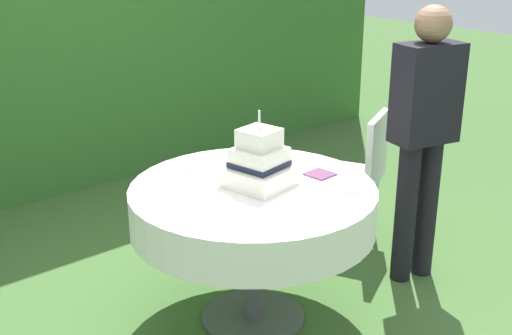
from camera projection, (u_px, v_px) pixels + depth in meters
ground_plane at (253, 318)px, 3.55m from camera, size 20.00×20.00×0.00m
foliage_hedge at (29, 14)px, 4.94m from camera, size 6.92×0.64×2.72m
cake_table at (253, 208)px, 3.32m from camera, size 1.24×1.24×0.76m
wedding_cake at (259, 164)px, 3.26m from camera, size 0.34×0.34×0.39m
serving_plate_near at (193, 165)px, 3.56m from camera, size 0.13×0.13×0.01m
serving_plate_far at (350, 188)px, 3.25m from camera, size 0.11×0.11×0.01m
napkin_stack at (320, 174)px, 3.44m from camera, size 0.14×0.14×0.01m
garden_chair at (360, 167)px, 4.20m from camera, size 0.53×0.53×0.89m
standing_person at (424, 128)px, 3.67m from camera, size 0.40×0.28×1.60m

